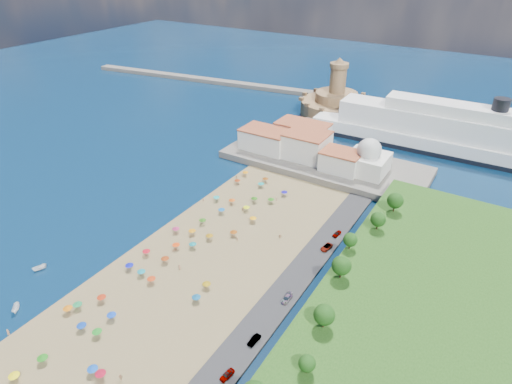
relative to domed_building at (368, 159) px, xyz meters
The scene contains 13 objects.
ground 77.60m from the domed_building, 112.91° to the right, with size 700.00×700.00×0.00m, color #071938.
terrace 21.44m from the domed_building, behind, with size 90.00×36.00×3.00m, color #59544C.
jetty 56.51m from the domed_building, 138.62° to the left, with size 18.00×70.00×2.40m, color #59544C.
breakwater 162.43m from the domed_building, 149.64° to the left, with size 200.00×7.00×2.60m, color #59544C.
waterfront_buildings 33.17m from the domed_building, behind, with size 57.00×29.00×11.00m.
domed_building is the anchor object (origin of this frame).
fortress 79.11m from the domed_building, 122.08° to the left, with size 40.00×40.00×32.40m.
cruise_ship 52.35m from the domed_building, 63.40° to the left, with size 132.16×22.72×28.76m.
beach_parasols 84.96m from the domed_building, 112.46° to the right, with size 31.56×113.16×2.20m.
beachgoers 76.73m from the domed_building, 112.29° to the right, with size 39.77×100.52×1.89m.
moored_boats 130.70m from the domed_building, 117.08° to the right, with size 13.10×17.93×1.63m.
parked_cars 75.92m from the domed_building, 85.44° to the right, with size 2.92×68.40×1.36m.
hillside_trees 77.98m from the domed_building, 76.65° to the right, with size 12.07×108.47×7.12m.
Camera 1 is at (74.79, -89.04, 86.03)m, focal length 30.00 mm.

